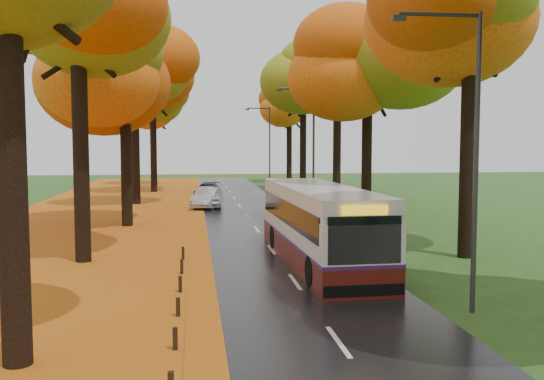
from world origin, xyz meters
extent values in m
cube|color=black|center=(0.00, 25.00, 0.02)|extent=(6.50, 90.00, 0.04)
cube|color=silver|center=(0.00, 25.00, 0.04)|extent=(0.12, 90.00, 0.01)
cube|color=#7E460B|center=(-9.00, 25.00, 0.01)|extent=(12.00, 90.00, 0.02)
cube|color=#D56015|center=(-3.05, 25.00, 0.04)|extent=(0.90, 90.00, 0.01)
cylinder|color=black|center=(-6.90, 5.50, 4.29)|extent=(0.60, 0.60, 8.58)
cylinder|color=black|center=(-7.50, 16.50, 4.58)|extent=(0.60, 0.60, 9.15)
cylinder|color=black|center=(-6.90, 26.50, 4.00)|extent=(0.60, 0.60, 8.00)
ellipsoid|color=orange|center=(-6.90, 26.50, 9.00)|extent=(9.20, 9.20, 7.18)
cylinder|color=black|center=(-7.50, 38.50, 4.29)|extent=(0.60, 0.60, 8.58)
ellipsoid|color=orange|center=(-7.50, 38.50, 9.65)|extent=(8.00, 8.00, 6.24)
cylinder|color=black|center=(-6.90, 49.50, 4.58)|extent=(0.60, 0.60, 9.15)
ellipsoid|color=orange|center=(-6.90, 49.50, 10.30)|extent=(9.20, 9.20, 7.18)
cylinder|color=black|center=(-7.50, 59.50, 4.00)|extent=(0.60, 0.60, 8.00)
ellipsoid|color=orange|center=(-7.50, 59.50, 9.00)|extent=(8.00, 8.00, 6.24)
cylinder|color=black|center=(7.50, 15.50, 4.61)|extent=(0.60, 0.60, 9.22)
cylinder|color=black|center=(6.90, 27.50, 4.10)|extent=(0.60, 0.60, 8.19)
ellipsoid|color=#E35511|center=(6.90, 27.50, 9.22)|extent=(9.20, 9.20, 7.18)
cylinder|color=black|center=(7.50, 37.50, 4.35)|extent=(0.60, 0.60, 8.70)
ellipsoid|color=#E35511|center=(7.50, 37.50, 9.79)|extent=(8.20, 8.20, 6.40)
cylinder|color=black|center=(6.90, 48.50, 4.61)|extent=(0.60, 0.60, 9.22)
ellipsoid|color=#E35511|center=(6.90, 48.50, 10.37)|extent=(9.20, 9.20, 7.18)
cylinder|color=black|center=(7.50, 60.50, 4.10)|extent=(0.60, 0.60, 8.19)
ellipsoid|color=#E35511|center=(7.50, 60.50, 9.22)|extent=(8.20, 8.20, 6.40)
cube|color=black|center=(-3.70, 6.00, 0.26)|extent=(0.11, 0.11, 0.52)
cube|color=black|center=(-3.70, 8.60, 0.26)|extent=(0.11, 0.11, 0.52)
cube|color=black|center=(-3.70, 11.20, 0.26)|extent=(0.11, 0.11, 0.52)
cube|color=black|center=(-3.70, 13.80, 0.26)|extent=(0.11, 0.11, 0.52)
cube|color=black|center=(-3.70, 16.40, 0.26)|extent=(0.11, 0.11, 0.52)
cylinder|color=#333538|center=(4.20, 8.00, 4.00)|extent=(0.14, 0.14, 8.00)
cylinder|color=#333538|center=(3.10, 8.00, 7.90)|extent=(2.20, 0.11, 0.11)
cube|color=#333538|center=(2.00, 8.00, 7.78)|extent=(0.35, 0.18, 0.14)
cylinder|color=#333538|center=(4.20, 30.00, 4.00)|extent=(0.14, 0.14, 8.00)
cylinder|color=#333538|center=(3.10, 30.00, 7.90)|extent=(2.20, 0.11, 0.11)
cube|color=#333538|center=(2.00, 30.00, 7.78)|extent=(0.35, 0.18, 0.14)
cylinder|color=#333538|center=(4.20, 52.00, 4.00)|extent=(0.14, 0.14, 8.00)
cylinder|color=#333538|center=(3.10, 52.00, 7.90)|extent=(2.20, 0.11, 0.11)
cube|color=#333538|center=(2.00, 52.00, 7.78)|extent=(0.35, 0.18, 0.14)
cube|color=#50120C|center=(1.41, 14.95, 0.49)|extent=(2.88, 11.07, 0.90)
cube|color=silver|center=(1.41, 14.95, 1.59)|extent=(2.88, 11.07, 1.30)
cube|color=silver|center=(1.41, 14.95, 2.59)|extent=(2.83, 10.85, 0.70)
cube|color=#401752|center=(1.41, 14.95, 0.99)|extent=(2.91, 11.09, 0.12)
cube|color=black|center=(1.41, 14.95, 1.99)|extent=(2.88, 10.19, 0.85)
cube|color=black|center=(1.61, 9.49, 1.79)|extent=(2.20, 0.14, 1.40)
cube|color=yellow|center=(1.61, 9.49, 2.66)|extent=(1.38, 0.11, 0.28)
cube|color=black|center=(1.60, 9.51, 0.32)|extent=(2.45, 0.21, 0.35)
cylinder|color=black|center=(0.42, 11.17, 0.54)|extent=(0.31, 1.01, 1.00)
cylinder|color=black|center=(2.67, 11.25, 0.54)|extent=(0.31, 1.01, 1.00)
cylinder|color=black|center=(0.17, 18.20, 0.54)|extent=(0.31, 1.01, 1.00)
cylinder|color=black|center=(2.42, 18.28, 0.54)|extent=(0.31, 1.01, 1.00)
imported|color=silver|center=(-2.35, 35.43, 0.80)|extent=(1.94, 4.52, 1.52)
imported|color=#A5A8AD|center=(-2.35, 34.90, 0.72)|extent=(2.42, 4.38, 1.37)
imported|color=black|center=(-2.14, 43.14, 0.62)|extent=(2.56, 4.31, 1.17)
camera|label=1|loc=(-3.26, -7.26, 4.61)|focal=40.00mm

